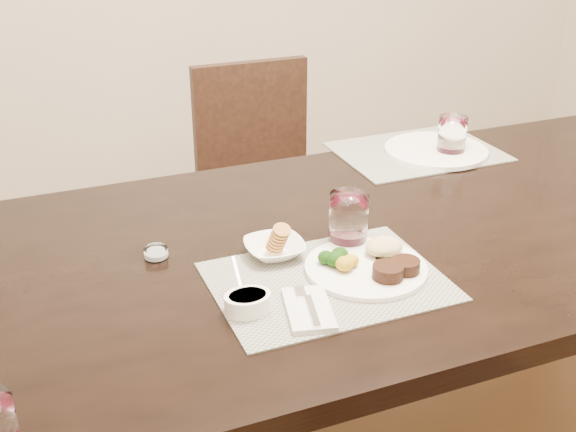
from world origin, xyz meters
name	(u,v)px	position (x,y,z in m)	size (l,w,h in m)	color
dining_table	(396,256)	(0.00, 0.00, 0.67)	(2.00, 1.00, 0.75)	black
chair_far	(262,179)	(0.00, 0.93, 0.50)	(0.42, 0.42, 0.90)	black
placemat_near	(327,281)	(-0.26, -0.17, 0.75)	(0.46, 0.34, 0.00)	gray
placemat_far	(417,152)	(0.29, 0.40, 0.75)	(0.46, 0.34, 0.00)	gray
dinner_plate	(372,264)	(-0.16, -0.16, 0.77)	(0.25, 0.25, 0.05)	white
napkin_fork	(309,309)	(-0.34, -0.26, 0.76)	(0.12, 0.16, 0.01)	white
steak_knife	(375,263)	(-0.14, -0.15, 0.76)	(0.07, 0.22, 0.01)	white
cracker_bowl	(274,248)	(-0.32, -0.03, 0.77)	(0.13, 0.13, 0.06)	white
sauce_ramekin	(248,302)	(-0.45, -0.21, 0.77)	(0.09, 0.13, 0.07)	white
wine_glass_near	(348,222)	(-0.15, -0.04, 0.81)	(0.09, 0.09, 0.12)	white
far_plate	(436,150)	(0.34, 0.37, 0.76)	(0.30, 0.30, 0.01)	white
wine_glass_far	(452,138)	(0.37, 0.34, 0.80)	(0.08, 0.08, 0.11)	white
salt_cellar	(156,253)	(-0.56, 0.06, 0.76)	(0.05, 0.05, 0.02)	white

